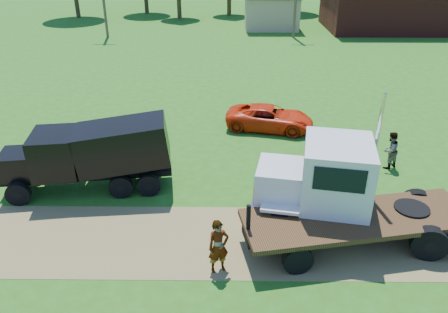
{
  "coord_description": "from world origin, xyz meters",
  "views": [
    {
      "loc": [
        -0.93,
        -12.69,
        9.84
      ],
      "look_at": [
        -1.11,
        3.51,
        1.6
      ],
      "focal_mm": 35.0,
      "sensor_mm": 36.0,
      "label": 1
    }
  ],
  "objects_px": {
    "white_semi_tractor": "(337,187)",
    "spectator_a": "(218,247)",
    "black_dump_truck": "(93,153)",
    "orange_pickup": "(270,118)",
    "flatbed_trailer": "(358,223)"
  },
  "relations": [
    {
      "from": "white_semi_tractor",
      "to": "spectator_a",
      "type": "relative_size",
      "value": 4.56
    },
    {
      "from": "black_dump_truck",
      "to": "spectator_a",
      "type": "xyz_separation_m",
      "value": [
        5.39,
        -5.2,
        -0.74
      ]
    },
    {
      "from": "black_dump_truck",
      "to": "spectator_a",
      "type": "bearing_deg",
      "value": -52.22
    },
    {
      "from": "flatbed_trailer",
      "to": "spectator_a",
      "type": "bearing_deg",
      "value": -174.14
    },
    {
      "from": "black_dump_truck",
      "to": "white_semi_tractor",
      "type": "bearing_deg",
      "value": -24.53
    },
    {
      "from": "orange_pickup",
      "to": "spectator_a",
      "type": "bearing_deg",
      "value": 179.11
    },
    {
      "from": "black_dump_truck",
      "to": "spectator_a",
      "type": "height_order",
      "value": "black_dump_truck"
    },
    {
      "from": "black_dump_truck",
      "to": "flatbed_trailer",
      "type": "relative_size",
      "value": 0.86
    },
    {
      "from": "white_semi_tractor",
      "to": "spectator_a",
      "type": "bearing_deg",
      "value": -139.95
    },
    {
      "from": "spectator_a",
      "to": "white_semi_tractor",
      "type": "bearing_deg",
      "value": 7.92
    },
    {
      "from": "white_semi_tractor",
      "to": "orange_pickup",
      "type": "relative_size",
      "value": 1.8
    },
    {
      "from": "black_dump_truck",
      "to": "flatbed_trailer",
      "type": "xyz_separation_m",
      "value": [
        10.22,
        -3.76,
        -0.81
      ]
    },
    {
      "from": "white_semi_tractor",
      "to": "flatbed_trailer",
      "type": "relative_size",
      "value": 1.04
    },
    {
      "from": "white_semi_tractor",
      "to": "spectator_a",
      "type": "height_order",
      "value": "white_semi_tractor"
    },
    {
      "from": "orange_pickup",
      "to": "flatbed_trailer",
      "type": "height_order",
      "value": "flatbed_trailer"
    }
  ]
}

